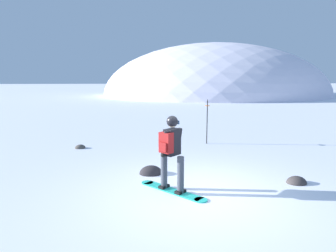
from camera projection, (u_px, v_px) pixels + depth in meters
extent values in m
plane|color=white|center=(197.00, 194.00, 6.41)|extent=(300.00, 300.00, 0.00)
ellipsoid|color=white|center=(214.00, 95.00, 45.30)|extent=(33.74, 30.37, 15.61)
cube|color=#23B7A3|center=(172.00, 191.00, 6.54)|extent=(1.24, 1.35, 0.02)
cylinder|color=#23B7A3|center=(147.00, 183.00, 7.05)|extent=(0.28, 0.28, 0.02)
cylinder|color=#23B7A3|center=(201.00, 200.00, 6.04)|extent=(0.28, 0.28, 0.02)
cube|color=black|center=(164.00, 186.00, 6.69)|extent=(0.28, 0.27, 0.06)
cube|color=black|center=(180.00, 192.00, 6.38)|extent=(0.28, 0.27, 0.06)
cylinder|color=#3D424C|center=(164.00, 170.00, 6.63)|extent=(0.15, 0.15, 0.82)
cylinder|color=#3D424C|center=(181.00, 175.00, 6.32)|extent=(0.15, 0.15, 0.82)
cube|color=black|center=(172.00, 142.00, 6.37)|extent=(0.42, 0.40, 0.58)
cylinder|color=black|center=(165.00, 144.00, 6.19)|extent=(0.19, 0.20, 0.57)
cylinder|color=black|center=(179.00, 140.00, 6.54)|extent=(0.19, 0.20, 0.57)
sphere|color=black|center=(163.00, 155.00, 6.24)|extent=(0.11, 0.11, 0.11)
sphere|color=black|center=(178.00, 151.00, 6.62)|extent=(0.11, 0.11, 0.11)
cube|color=maroon|center=(166.00, 143.00, 6.21)|extent=(0.32, 0.33, 0.44)
cube|color=maroon|center=(163.00, 147.00, 6.15)|extent=(0.18, 0.19, 0.20)
sphere|color=beige|center=(172.00, 123.00, 6.30)|extent=(0.21, 0.21, 0.21)
sphere|color=black|center=(172.00, 121.00, 6.29)|extent=(0.25, 0.25, 0.25)
cube|color=navy|center=(176.00, 122.00, 6.39)|extent=(0.14, 0.15, 0.08)
cylinder|color=black|center=(207.00, 123.00, 11.25)|extent=(0.04, 0.04, 1.66)
cylinder|color=orange|center=(207.00, 106.00, 11.14)|extent=(0.20, 0.20, 0.02)
cone|color=black|center=(208.00, 100.00, 11.11)|extent=(0.04, 0.04, 0.08)
ellipsoid|color=#383333|center=(296.00, 183.00, 7.06)|extent=(0.49, 0.42, 0.34)
ellipsoid|color=#282628|center=(151.00, 174.00, 7.77)|extent=(0.61, 0.52, 0.43)
ellipsoid|color=#4C4742|center=(80.00, 148.00, 10.61)|extent=(0.39, 0.33, 0.27)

